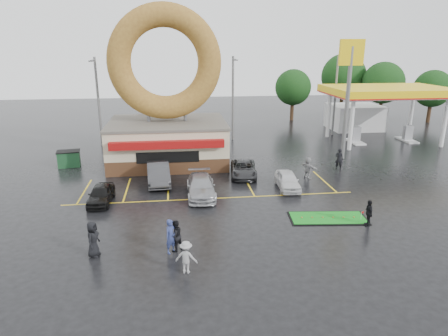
{
  "coord_description": "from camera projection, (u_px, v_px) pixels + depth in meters",
  "views": [
    {
      "loc": [
        -2.35,
        -22.09,
        10.08
      ],
      "look_at": [
        0.82,
        3.28,
        2.2
      ],
      "focal_mm": 32.0,
      "sensor_mm": 36.0,
      "label": 1
    }
  ],
  "objects": [
    {
      "name": "person_hoodie",
      "position": [
        186.0,
        257.0,
        18.25
      ],
      "size": [
        1.15,
        0.86,
        1.59
      ],
      "primitive_type": "imported",
      "rotation": [
        0.0,
        0.0,
        2.85
      ],
      "color": "gray",
      "rests_on": "ground"
    },
    {
      "name": "person_walker_near",
      "position": [
        308.0,
        168.0,
        31.41
      ],
      "size": [
        1.18,
        1.62,
        1.7
      ],
      "primitive_type": "imported",
      "rotation": [
        0.0,
        0.0,
        2.06
      ],
      "color": "gray",
      "rests_on": "ground"
    },
    {
      "name": "person_bystander",
      "position": [
        93.0,
        239.0,
        19.7
      ],
      "size": [
        0.78,
        1.01,
        1.84
      ],
      "primitive_type": "imported",
      "rotation": [
        0.0,
        0.0,
        1.33
      ],
      "color": "black",
      "rests_on": "ground"
    },
    {
      "name": "tree_far_d",
      "position": [
        293.0,
        87.0,
        54.87
      ],
      "size": [
        4.9,
        4.9,
        7.0
      ],
      "color": "#332114",
      "rests_on": "ground"
    },
    {
      "name": "person_walker_far",
      "position": [
        339.0,
        159.0,
        33.6
      ],
      "size": [
        0.79,
        0.71,
        1.81
      ],
      "primitive_type": "imported",
      "rotation": [
        0.0,
        0.0,
        2.62
      ],
      "color": "black",
      "rests_on": "ground"
    },
    {
      "name": "streetlight_left",
      "position": [
        98.0,
        100.0,
        40.49
      ],
      "size": [
        0.4,
        2.21,
        9.0
      ],
      "color": "slate",
      "rests_on": "ground"
    },
    {
      "name": "tree_far_a",
      "position": [
        383.0,
        83.0,
        54.2
      ],
      "size": [
        5.6,
        5.6,
        8.0
      ],
      "color": "#332114",
      "rests_on": "ground"
    },
    {
      "name": "car_silver",
      "position": [
        201.0,
        186.0,
        27.74
      ],
      "size": [
        1.99,
        4.74,
        1.37
      ],
      "primitive_type": "imported",
      "rotation": [
        0.0,
        0.0,
        -0.01
      ],
      "color": "#9A9A9E",
      "rests_on": "ground"
    },
    {
      "name": "car_black",
      "position": [
        101.0,
        194.0,
        26.5
      ],
      "size": [
        1.59,
        3.63,
        1.22
      ],
      "primitive_type": "imported",
      "rotation": [
        0.0,
        0.0,
        -0.04
      ],
      "color": "black",
      "rests_on": "ground"
    },
    {
      "name": "streetlight_mid",
      "position": [
        233.0,
        96.0,
        43.1
      ],
      "size": [
        0.4,
        2.21,
        9.0
      ],
      "color": "slate",
      "rests_on": "ground"
    },
    {
      "name": "streetlight_right",
      "position": [
        336.0,
        94.0,
        45.47
      ],
      "size": [
        0.4,
        2.21,
        9.0
      ],
      "color": "slate",
      "rests_on": "ground"
    },
    {
      "name": "person_blackjkt",
      "position": [
        175.0,
        236.0,
        20.25
      ],
      "size": [
        1.02,
        0.99,
        1.66
      ],
      "primitive_type": "imported",
      "rotation": [
        0.0,
        0.0,
        3.8
      ],
      "color": "black",
      "rests_on": "ground"
    },
    {
      "name": "person_cameraman",
      "position": [
        369.0,
        213.0,
        23.11
      ],
      "size": [
        0.52,
        0.97,
        1.58
      ],
      "primitive_type": "imported",
      "rotation": [
        0.0,
        0.0,
        -1.72
      ],
      "color": "black",
      "rests_on": "ground"
    },
    {
      "name": "putting_green",
      "position": [
        328.0,
        218.0,
        24.23
      ],
      "size": [
        4.84,
        2.49,
        0.58
      ],
      "color": "black",
      "rests_on": "ground"
    },
    {
      "name": "car_dgrey",
      "position": [
        158.0,
        173.0,
        30.27
      ],
      "size": [
        1.99,
        4.82,
        1.55
      ],
      "primitive_type": "imported",
      "rotation": [
        0.0,
        0.0,
        0.07
      ],
      "color": "#333235",
      "rests_on": "ground"
    },
    {
      "name": "tree_far_c",
      "position": [
        344.0,
        76.0,
        57.33
      ],
      "size": [
        6.3,
        6.3,
        9.0
      ],
      "color": "#332114",
      "rests_on": "ground"
    },
    {
      "name": "car_grey",
      "position": [
        243.0,
        169.0,
        31.96
      ],
      "size": [
        2.52,
        4.53,
        1.2
      ],
      "primitive_type": "imported",
      "rotation": [
        0.0,
        0.0,
        -0.13
      ],
      "color": "#2B2C2E",
      "rests_on": "ground"
    },
    {
      "name": "shell_sign",
      "position": [
        349.0,
        77.0,
        34.94
      ],
      "size": [
        2.2,
        0.36,
        10.6
      ],
      "color": "slate",
      "rests_on": "ground"
    },
    {
      "name": "person_blue",
      "position": [
        171.0,
        236.0,
        20.03
      ],
      "size": [
        0.78,
        0.76,
        1.81
      ],
      "primitive_type": "imported",
      "rotation": [
        0.0,
        0.0,
        0.72
      ],
      "color": "navy",
      "rests_on": "ground"
    },
    {
      "name": "car_white",
      "position": [
        287.0,
        180.0,
        29.18
      ],
      "size": [
        1.73,
        3.77,
        1.25
      ],
      "primitive_type": "imported",
      "rotation": [
        0.0,
        0.0,
        -0.07
      ],
      "color": "silver",
      "rests_on": "ground"
    },
    {
      "name": "gas_station",
      "position": [
        372.0,
        104.0,
        45.33
      ],
      "size": [
        12.3,
        13.65,
        5.9
      ],
      "color": "silver",
      "rests_on": "ground"
    },
    {
      "name": "donut_shop",
      "position": [
        167.0,
        112.0,
        34.83
      ],
      "size": [
        10.2,
        8.7,
        13.5
      ],
      "color": "#472B19",
      "rests_on": "ground"
    },
    {
      "name": "dumpster",
      "position": [
        69.0,
        159.0,
        34.54
      ],
      "size": [
        1.97,
        1.47,
        1.3
      ],
      "primitive_type": "cube",
      "rotation": [
        0.0,
        0.0,
        0.16
      ],
      "color": "#1C4928",
      "rests_on": "ground"
    },
    {
      "name": "tree_far_b",
      "position": [
        433.0,
        89.0,
        53.2
      ],
      "size": [
        4.9,
        4.9,
        7.0
      ],
      "color": "#332114",
      "rests_on": "ground"
    },
    {
      "name": "ground",
      "position": [
        217.0,
        219.0,
        24.2
      ],
      "size": [
        120.0,
        120.0,
        0.0
      ],
      "primitive_type": "plane",
      "color": "black",
      "rests_on": "ground"
    }
  ]
}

